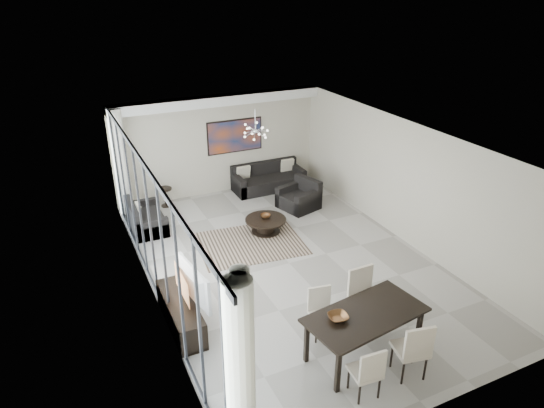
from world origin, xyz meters
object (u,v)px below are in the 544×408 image
tv_console (181,313)px  television (188,285)px  dining_table (365,318)px  coffee_table (266,224)px  sofa_main (268,180)px

tv_console → television: bearing=-26.4°
tv_console → dining_table: dining_table is taller
television → coffee_table: bearing=-53.3°
tv_console → coffee_table: bearing=42.2°
television → dining_table: size_ratio=0.56×
tv_console → television: (0.16, -0.08, 0.61)m
television → dining_table: television is taller
coffee_table → dining_table: dining_table is taller
tv_console → dining_table: size_ratio=0.80×
television → dining_table: (2.40, -1.96, -0.12)m
sofa_main → tv_console: size_ratio=1.25×
sofa_main → dining_table: (-1.57, -7.17, 0.49)m
tv_console → television: 0.64m
sofa_main → television: television is taller
coffee_table → sofa_main: size_ratio=0.48×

